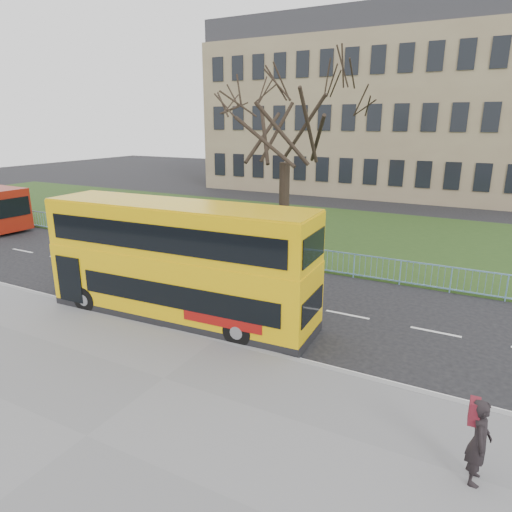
{
  "coord_description": "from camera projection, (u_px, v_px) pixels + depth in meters",
  "views": [
    {
      "loc": [
        7.21,
        -12.43,
        6.69
      ],
      "look_at": [
        0.06,
        1.0,
        2.19
      ],
      "focal_mm": 32.0,
      "sensor_mm": 36.0,
      "label": 1
    }
  ],
  "objects": [
    {
      "name": "ground",
      "position": [
        241.0,
        324.0,
        15.67
      ],
      "size": [
        120.0,
        120.0,
        0.0
      ],
      "primitive_type": "plane",
      "color": "black",
      "rests_on": "ground"
    },
    {
      "name": "pavement",
      "position": [
        87.0,
        438.0,
        9.94
      ],
      "size": [
        80.0,
        10.5,
        0.12
      ],
      "primitive_type": "cube",
      "color": "slate",
      "rests_on": "ground"
    },
    {
      "name": "kerb",
      "position": [
        216.0,
        341.0,
        14.34
      ],
      "size": [
        80.0,
        0.2,
        0.14
      ],
      "primitive_type": "cube",
      "color": "gray",
      "rests_on": "ground"
    },
    {
      "name": "grass_verge",
      "position": [
        358.0,
        235.0,
        27.76
      ],
      "size": [
        80.0,
        15.4,
        0.08
      ],
      "primitive_type": "cube",
      "color": "#213C15",
      "rests_on": "ground"
    },
    {
      "name": "guard_railing",
      "position": [
        312.0,
        260.0,
        21.1
      ],
      "size": [
        40.0,
        0.12,
        1.1
      ],
      "primitive_type": null,
      "color": "#7DB3DE",
      "rests_on": "ground"
    },
    {
      "name": "bare_tree",
      "position": [
        285.0,
        146.0,
        23.93
      ],
      "size": [
        7.54,
        7.54,
        10.78
      ],
      "primitive_type": null,
      "color": "black",
      "rests_on": "grass_verge"
    },
    {
      "name": "civic_building",
      "position": [
        371.0,
        118.0,
        45.56
      ],
      "size": [
        30.0,
        15.0,
        14.0
      ],
      "primitive_type": "cube",
      "color": "#7E6B50",
      "rests_on": "ground"
    },
    {
      "name": "yellow_bus",
      "position": [
        178.0,
        259.0,
        15.58
      ],
      "size": [
        9.74,
        2.77,
        4.04
      ],
      "rotation": [
        0.0,
        0.0,
        0.05
      ],
      "color": "#E8B409",
      "rests_on": "ground"
    },
    {
      "name": "pedestrian",
      "position": [
        479.0,
        442.0,
        8.46
      ],
      "size": [
        0.44,
        0.65,
        1.73
      ],
      "primitive_type": "imported",
      "rotation": [
        0.0,
        0.0,
        1.62
      ],
      "color": "black",
      "rests_on": "pavement"
    }
  ]
}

